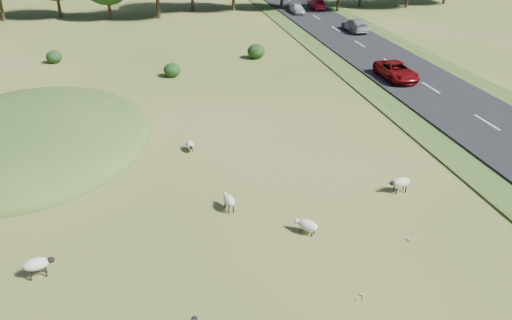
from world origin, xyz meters
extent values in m
plane|color=#445B1C|center=(0.00, 20.00, 0.00)|extent=(160.00, 160.00, 0.00)
ellipsoid|color=#33561E|center=(-12.00, 12.00, 0.00)|extent=(16.00, 20.00, 4.00)
cube|color=black|center=(20.00, 30.00, 0.12)|extent=(8.00, 150.00, 0.25)
cylinder|color=black|center=(-23.43, 55.54, 2.09)|extent=(0.44, 0.44, 4.18)
cylinder|color=black|center=(-15.94, 56.24, 1.80)|extent=(0.44, 0.44, 3.61)
cylinder|color=black|center=(-8.82, 53.43, 1.51)|extent=(0.44, 0.44, 3.02)
cylinder|color=black|center=(-2.08, 52.98, 1.95)|extent=(0.44, 0.44, 3.90)
cylinder|color=black|center=(16.87, 56.01, 1.54)|extent=(0.44, 0.44, 3.09)
cylinder|color=black|center=(24.77, 52.46, 1.56)|extent=(0.44, 0.44, 3.12)
ellipsoid|color=black|center=(-1.75, 24.57, 0.64)|extent=(1.57, 1.57, 1.28)
ellipsoid|color=black|center=(7.26, 29.22, 0.76)|extent=(1.85, 1.85, 1.51)
ellipsoid|color=black|center=(-13.26, 31.73, 0.65)|extent=(1.59, 1.59, 1.30)
ellipsoid|color=black|center=(-2.73, -7.44, 0.49)|extent=(0.38, 0.41, 0.26)
ellipsoid|color=beige|center=(3.24, -2.32, 0.46)|extent=(1.14, 1.11, 0.53)
ellipsoid|color=silver|center=(2.82, -1.95, 0.50)|extent=(0.42, 0.42, 0.27)
cylinder|color=black|center=(2.92, -2.22, 0.10)|extent=(0.08, 0.08, 0.20)
cylinder|color=black|center=(3.10, -2.02, 0.10)|extent=(0.08, 0.08, 0.20)
cylinder|color=black|center=(3.38, -2.62, 0.10)|extent=(0.08, 0.08, 0.20)
cylinder|color=black|center=(3.55, -2.43, 0.10)|extent=(0.08, 0.08, 0.20)
ellipsoid|color=beige|center=(9.44, 0.41, 0.64)|extent=(1.07, 0.65, 0.53)
ellipsoid|color=black|center=(8.88, 0.35, 0.67)|extent=(0.36, 0.28, 0.26)
cylinder|color=black|center=(9.15, 0.25, 0.19)|extent=(0.07, 0.07, 0.37)
cylinder|color=black|center=(9.12, 0.51, 0.19)|extent=(0.07, 0.07, 0.37)
cylinder|color=black|center=(9.75, 0.31, 0.19)|extent=(0.07, 0.07, 0.37)
cylinder|color=black|center=(9.72, 0.57, 0.19)|extent=(0.07, 0.07, 0.37)
ellipsoid|color=beige|center=(-9.00, -3.05, 0.67)|extent=(1.17, 0.77, 0.55)
ellipsoid|color=black|center=(-8.43, -2.93, 0.71)|extent=(0.40, 0.33, 0.28)
cylinder|color=black|center=(-8.72, -2.85, 0.20)|extent=(0.08, 0.08, 0.39)
cylinder|color=black|center=(-8.67, -3.12, 0.20)|extent=(0.08, 0.08, 0.39)
cylinder|color=black|center=(-9.33, -2.98, 0.20)|extent=(0.08, 0.08, 0.39)
cylinder|color=black|center=(-9.28, -3.24, 0.20)|extent=(0.08, 0.08, 0.39)
ellipsoid|color=beige|center=(-0.16, 0.50, 0.62)|extent=(0.71, 1.08, 0.51)
ellipsoid|color=silver|center=(-0.26, 1.03, 0.65)|extent=(0.30, 0.36, 0.26)
cylinder|color=black|center=(-0.34, 0.76, 0.18)|extent=(0.07, 0.07, 0.36)
cylinder|color=black|center=(-0.09, 0.81, 0.18)|extent=(0.07, 0.07, 0.36)
cylinder|color=black|center=(-0.23, 0.19, 0.18)|extent=(0.07, 0.07, 0.36)
cylinder|color=black|center=(0.02, 0.24, 0.18)|extent=(0.07, 0.07, 0.36)
ellipsoid|color=beige|center=(-1.54, 8.17, 0.40)|extent=(0.59, 0.96, 0.46)
ellipsoid|color=black|center=(-1.48, 7.69, 0.43)|extent=(0.26, 0.32, 0.23)
cylinder|color=black|center=(-1.40, 7.92, 0.08)|extent=(0.07, 0.07, 0.17)
cylinder|color=black|center=(-1.62, 7.90, 0.08)|extent=(0.07, 0.07, 0.17)
cylinder|color=black|center=(-1.46, 8.45, 0.08)|extent=(0.07, 0.07, 0.17)
cylinder|color=black|center=(-1.69, 8.42, 0.08)|extent=(0.07, 0.07, 0.17)
imported|color=maroon|center=(18.10, 18.95, 1.00)|extent=(2.50, 5.42, 1.51)
imported|color=silver|center=(18.10, 51.48, 0.93)|extent=(1.60, 3.97, 1.35)
imported|color=#A0A3A7|center=(21.90, 38.36, 1.02)|extent=(2.15, 5.28, 1.53)
imported|color=maroon|center=(21.90, 54.03, 0.98)|extent=(1.54, 4.41, 1.45)
camera|label=1|loc=(-3.29, -21.45, 14.15)|focal=35.00mm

